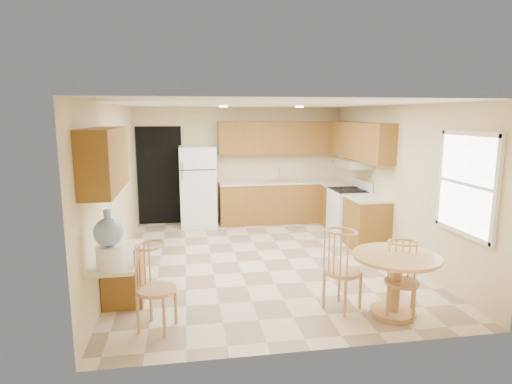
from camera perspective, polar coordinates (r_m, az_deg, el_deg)
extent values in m
plane|color=beige|center=(7.07, 0.88, -9.08)|extent=(5.50, 5.50, 0.00)
cube|color=white|center=(6.67, 0.94, 11.63)|extent=(4.50, 5.50, 0.02)
cube|color=beige|center=(9.45, -2.07, 3.64)|extent=(4.50, 0.02, 2.50)
cube|color=beige|center=(4.14, 7.75, -5.15)|extent=(4.50, 0.02, 2.50)
cube|color=beige|center=(6.73, -18.29, 0.41)|extent=(0.02, 5.50, 2.50)
cube|color=beige|center=(7.49, 18.12, 1.38)|extent=(0.02, 5.50, 2.50)
cube|color=black|center=(9.40, -12.70, 2.13)|extent=(0.90, 0.02, 2.10)
cube|color=brown|center=(9.44, 3.47, -1.39)|extent=(2.75, 0.60, 0.87)
cube|color=beige|center=(9.36, 3.50, 1.34)|extent=(2.75, 0.63, 0.04)
cube|color=brown|center=(9.18, 10.86, -1.89)|extent=(0.60, 0.59, 0.87)
cube|color=beige|center=(9.10, 10.96, 0.91)|extent=(0.63, 0.59, 0.04)
cube|color=brown|center=(7.87, 14.50, -4.08)|extent=(0.60, 0.80, 0.87)
cube|color=beige|center=(7.77, 14.65, -0.83)|extent=(0.63, 0.80, 0.04)
cube|color=brown|center=(9.39, 3.38, 7.26)|extent=(2.75, 0.33, 0.70)
cube|color=brown|center=(8.45, 13.56, 6.66)|extent=(0.33, 2.42, 0.70)
cube|color=brown|center=(5.06, -19.55, 4.09)|extent=(0.33, 1.40, 0.70)
cube|color=silver|center=(9.35, 3.35, 1.47)|extent=(0.78, 0.44, 0.01)
cube|color=silver|center=(8.42, 12.98, 3.73)|extent=(0.50, 0.76, 0.14)
cube|color=brown|center=(5.66, -17.27, -10.72)|extent=(0.48, 0.42, 0.72)
cube|color=beige|center=(5.18, -18.07, -8.18)|extent=(0.50, 1.20, 0.04)
cube|color=white|center=(5.88, 26.34, 0.96)|extent=(0.05, 1.00, 1.20)
cube|color=white|center=(5.82, 26.75, 6.99)|extent=(0.05, 1.10, 0.06)
cube|color=white|center=(6.00, 25.79, -4.90)|extent=(0.05, 1.10, 0.06)
cube|color=white|center=(5.46, 29.46, 0.05)|extent=(0.05, 0.06, 1.28)
cube|color=white|center=(6.31, 23.49, 1.74)|extent=(0.05, 0.06, 1.28)
cylinder|color=white|center=(7.79, -4.37, 11.30)|extent=(0.14, 0.14, 0.02)
cylinder|color=white|center=(8.04, 5.82, 11.25)|extent=(0.14, 0.14, 0.02)
cube|color=white|center=(9.09, -7.73, 0.72)|extent=(0.75, 0.70, 1.69)
cube|color=black|center=(8.68, -7.72, 2.94)|extent=(0.73, 0.01, 0.02)
cube|color=silver|center=(8.68, -9.77, 2.21)|extent=(0.03, 0.03, 0.18)
cube|color=silver|center=(8.65, -9.81, 3.52)|extent=(0.03, 0.03, 0.14)
cube|color=white|center=(8.55, 12.23, -2.74)|extent=(0.65, 0.76, 0.90)
cube|color=black|center=(8.46, 12.34, 0.27)|extent=(0.64, 0.75, 0.02)
cube|color=white|center=(8.55, 14.11, 0.94)|extent=(0.06, 0.76, 0.18)
cylinder|color=tan|center=(5.53, 17.79, -14.98)|extent=(0.54, 0.54, 0.06)
cylinder|color=tan|center=(5.40, 17.99, -11.79)|extent=(0.13, 0.13, 0.66)
cylinder|color=tan|center=(5.28, 18.21, -8.15)|extent=(1.00, 1.00, 0.04)
cylinder|color=tan|center=(5.36, 11.49, -10.43)|extent=(0.44, 0.44, 0.04)
cylinder|color=tan|center=(5.53, 9.27, -12.29)|extent=(0.04, 0.04, 0.47)
cylinder|color=tan|center=(5.63, 12.34, -11.97)|extent=(0.04, 0.04, 0.47)
cylinder|color=tan|center=(5.26, 10.38, -13.55)|extent=(0.04, 0.04, 0.47)
cylinder|color=tan|center=(5.37, 13.60, -13.17)|extent=(0.04, 0.04, 0.47)
cylinder|color=tan|center=(5.35, 18.82, -11.35)|extent=(0.39, 0.39, 0.04)
cylinder|color=tan|center=(5.48, 16.65, -13.07)|extent=(0.03, 0.03, 0.42)
cylinder|color=tan|center=(5.61, 19.30, -12.69)|extent=(0.03, 0.03, 0.42)
cylinder|color=tan|center=(5.25, 18.03, -14.20)|extent=(0.03, 0.03, 0.42)
cylinder|color=tan|center=(5.38, 20.77, -13.77)|extent=(0.03, 0.03, 0.42)
cylinder|color=tan|center=(4.92, -13.14, -12.60)|extent=(0.42, 0.42, 0.04)
cylinder|color=tan|center=(5.16, -14.65, -14.29)|extent=(0.04, 0.04, 0.45)
cylinder|color=tan|center=(5.14, -11.18, -14.25)|extent=(0.04, 0.04, 0.45)
cylinder|color=tan|center=(4.89, -14.98, -15.76)|extent=(0.04, 0.04, 0.45)
cylinder|color=tan|center=(4.87, -11.29, -15.72)|extent=(0.04, 0.04, 0.45)
cylinder|color=white|center=(4.74, -18.91, -8.19)|extent=(0.28, 0.28, 0.23)
sphere|color=#819FC7|center=(4.67, -19.10, -5.08)|extent=(0.30, 0.30, 0.30)
cylinder|color=#819FC7|center=(4.62, -19.24, -2.78)|extent=(0.07, 0.07, 0.09)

